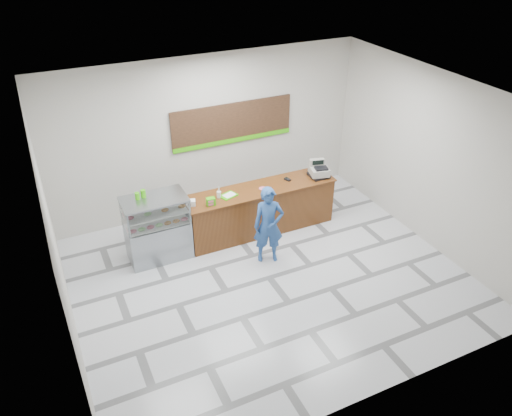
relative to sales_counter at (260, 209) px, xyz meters
name	(u,v)px	position (x,y,z in m)	size (l,w,h in m)	color
floor	(269,278)	(-0.55, -1.55, -0.52)	(7.00, 7.00, 0.00)	silver
back_wall	(209,135)	(-0.55, 1.45, 1.23)	(7.00, 7.00, 0.00)	#B8B3A9
ceiling	(273,98)	(-0.55, -1.55, 2.98)	(7.00, 7.00, 0.00)	silver
sales_counter	(260,209)	(0.00, 0.00, 0.00)	(3.26, 0.76, 1.03)	brown
display_case	(157,228)	(-2.22, 0.00, 0.16)	(1.22, 0.72, 1.33)	gray
menu_board	(233,124)	(0.00, 1.41, 1.42)	(2.80, 0.06, 0.90)	black
cash_register	(319,171)	(1.36, -0.06, 0.65)	(0.47, 0.48, 0.36)	black
card_terminal	(287,179)	(0.67, 0.07, 0.53)	(0.07, 0.15, 0.04)	black
serving_tray	(228,195)	(-0.72, -0.02, 0.52)	(0.40, 0.34, 0.02)	#36B507
napkin_box	(192,203)	(-1.50, -0.06, 0.57)	(0.13, 0.13, 0.11)	white
straw_cup	(219,194)	(-0.91, 0.01, 0.58)	(0.09, 0.09, 0.13)	silver
promo_box	(211,201)	(-1.16, -0.20, 0.59)	(0.17, 0.11, 0.15)	#3AB20B
donut_decal	(263,188)	(0.04, -0.04, 0.52)	(0.17, 0.17, 0.00)	#D35D79
green_cup_left	(137,196)	(-2.49, 0.10, 0.88)	(0.09, 0.09, 0.14)	#3AB20B
green_cup_right	(143,194)	(-2.37, 0.14, 0.89)	(0.10, 0.10, 0.15)	#3AB20B
customer	(269,225)	(-0.31, -1.00, 0.28)	(0.58, 0.38, 1.59)	#254A8A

